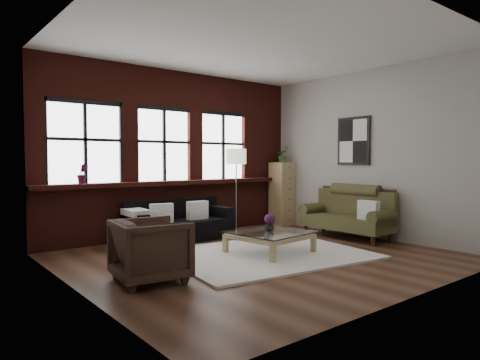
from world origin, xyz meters
TOP-DOWN VIEW (x-y plane):
  - floor at (0.00, 0.00)m, footprint 5.50×5.50m
  - ceiling at (0.00, 0.00)m, footprint 5.50×5.50m
  - wall_back at (0.00, 2.50)m, footprint 5.50×0.00m
  - wall_front at (0.00, -2.50)m, footprint 5.50×0.00m
  - wall_left at (-2.75, 0.00)m, footprint 0.00×5.00m
  - wall_right at (2.75, 0.00)m, footprint 0.00×5.00m
  - brick_backwall at (0.00, 2.44)m, footprint 5.50×0.12m
  - sill_ledge at (0.00, 2.35)m, footprint 5.50×0.30m
  - window_left at (-1.80, 2.45)m, footprint 1.38×0.10m
  - window_mid at (-0.30, 2.45)m, footprint 1.38×0.10m
  - window_right at (1.10, 2.45)m, footprint 1.38×0.10m
  - wall_poster at (2.72, 0.30)m, footprint 0.05×0.74m
  - shag_rug at (0.14, 0.02)m, footprint 3.26×2.71m
  - dark_sofa at (-0.28, 1.90)m, footprint 1.96×0.80m
  - pillow_a at (-0.70, 1.80)m, footprint 0.42×0.21m
  - pillow_b at (0.04, 1.80)m, footprint 0.41×0.16m
  - vintage_settee at (2.30, 0.14)m, footprint 0.79×1.79m
  - pillow_settee at (2.22, -0.41)m, footprint 0.15×0.38m
  - armchair at (-1.92, -0.20)m, footprint 0.94×0.92m
  - coffee_table at (0.25, 0.04)m, footprint 1.21×1.21m
  - vase at (0.25, 0.04)m, footprint 0.16×0.16m
  - flowers at (0.25, 0.04)m, footprint 0.17×0.17m
  - drawer_chest at (2.53, 2.11)m, footprint 0.44×0.44m
  - potted_plant_top at (2.53, 2.11)m, footprint 0.39×0.37m
  - floor_lamp at (0.97, 1.81)m, footprint 0.40×0.40m
  - sill_plant at (-1.89, 2.32)m, footprint 0.22×0.20m

SIDE VIEW (x-z plane):
  - floor at x=0.00m, z-range 0.00..0.00m
  - shag_rug at x=0.14m, z-range 0.00..0.03m
  - coffee_table at x=0.25m, z-range -0.01..0.36m
  - dark_sofa at x=-0.28m, z-range 0.00..0.71m
  - armchair at x=-1.92m, z-range 0.00..0.77m
  - vase at x=0.25m, z-range 0.36..0.52m
  - vintage_settee at x=2.30m, z-range 0.00..0.95m
  - pillow_a at x=-0.70m, z-range 0.37..0.71m
  - pillow_b at x=0.04m, z-range 0.37..0.71m
  - flowers at x=0.25m, z-range 0.47..0.63m
  - pillow_settee at x=2.22m, z-range 0.42..0.76m
  - drawer_chest at x=2.53m, z-range 0.00..1.42m
  - floor_lamp at x=0.97m, z-range 0.00..1.85m
  - sill_ledge at x=0.00m, z-range 1.00..1.08m
  - sill_plant at x=-1.89m, z-range 1.08..1.42m
  - potted_plant_top at x=2.53m, z-range 1.42..1.77m
  - wall_back at x=0.00m, z-range -1.15..4.35m
  - wall_front at x=0.00m, z-range -1.15..4.35m
  - wall_left at x=-2.75m, z-range -0.90..4.10m
  - wall_right at x=2.75m, z-range -0.90..4.10m
  - brick_backwall at x=0.00m, z-range 0.00..3.20m
  - window_left at x=-1.80m, z-range 1.00..2.50m
  - window_mid at x=-0.30m, z-range 1.00..2.50m
  - window_right at x=1.10m, z-range 1.00..2.50m
  - wall_poster at x=2.72m, z-range 1.38..2.32m
  - ceiling at x=0.00m, z-range 3.20..3.20m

